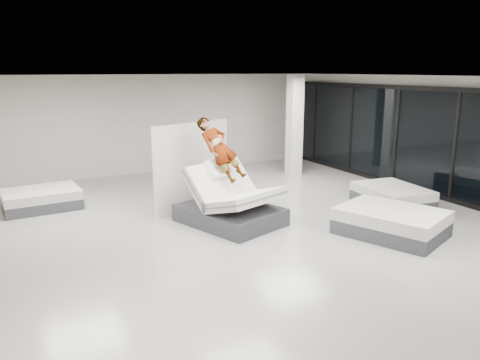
{
  "coord_description": "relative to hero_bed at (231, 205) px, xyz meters",
  "views": [
    {
      "loc": [
        -4.24,
        -8.0,
        3.35
      ],
      "look_at": [
        0.23,
        0.87,
        1.0
      ],
      "focal_mm": 35.0,
      "sensor_mm": 36.0,
      "label": 1
    }
  ],
  "objects": [
    {
      "name": "divider_panel",
      "position": [
        -0.32,
        1.5,
        0.63
      ],
      "size": [
        2.21,
        0.95,
        2.12
      ],
      "primitive_type": "cube",
      "rotation": [
        0.0,
        0.0,
        0.37
      ],
      "color": "silver",
      "rests_on": "floor"
    },
    {
      "name": "hero_bed",
      "position": [
        0.0,
        0.0,
        0.0
      ],
      "size": [
        2.22,
        2.55,
        1.42
      ],
      "color": "#3D3D43",
      "rests_on": "floor"
    },
    {
      "name": "remote",
      "position": [
        0.21,
        0.06,
        0.72
      ],
      "size": [
        0.09,
        0.15,
        0.08
      ],
      "primitive_type": "cube",
      "rotation": [
        0.35,
        0.0,
        0.33
      ],
      "color": "black",
      "rests_on": "person"
    },
    {
      "name": "flat_bed_right_near",
      "position": [
        2.63,
        -2.17,
        -0.15
      ],
      "size": [
        2.14,
        2.42,
        0.55
      ],
      "color": "#3D3D43",
      "rests_on": "floor"
    },
    {
      "name": "room",
      "position": [
        -0.06,
        -0.98,
        1.17
      ],
      "size": [
        14.0,
        14.04,
        3.2
      ],
      "color": "#ADAAA3",
      "rests_on": "ground"
    },
    {
      "name": "column",
      "position": [
        3.94,
        3.52,
        1.17
      ],
      "size": [
        0.4,
        0.4,
        3.2
      ],
      "primitive_type": "cube",
      "color": "silver",
      "rests_on": "floor"
    },
    {
      "name": "person",
      "position": [
        -0.11,
        0.32,
        0.9
      ],
      "size": [
        1.07,
        1.68,
        1.2
      ],
      "primitive_type": "imported",
      "rotation": [
        1.0,
        0.0,
        0.33
      ],
      "color": "slate",
      "rests_on": "hero_bed"
    },
    {
      "name": "flat_bed_right_far",
      "position": [
        4.23,
        -0.55,
        -0.19
      ],
      "size": [
        1.51,
        1.91,
        0.49
      ],
      "color": "#3D3D43",
      "rests_on": "floor"
    },
    {
      "name": "flat_bed_left_far",
      "position": [
        -3.68,
        3.15,
        -0.19
      ],
      "size": [
        1.84,
        1.44,
        0.48
      ],
      "color": "#3D3D43",
      "rests_on": "floor"
    },
    {
      "name": "storefront_glazing",
      "position": [
        5.84,
        -0.98,
        1.02
      ],
      "size": [
        0.12,
        13.4,
        2.92
      ],
      "color": "#1B252D",
      "rests_on": "floor"
    }
  ]
}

